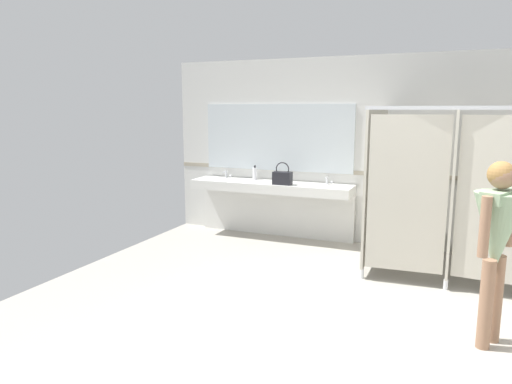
{
  "coord_description": "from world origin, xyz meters",
  "views": [
    {
      "loc": [
        0.54,
        -3.69,
        1.97
      ],
      "look_at": [
        -1.46,
        1.03,
        1.07
      ],
      "focal_mm": 33.04,
      "sensor_mm": 36.0,
      "label": 1
    }
  ],
  "objects_px": {
    "paper_cup": "(275,181)",
    "handbag": "(282,177)",
    "soap_dispenser": "(255,173)",
    "person_standing": "(497,233)"
  },
  "relations": [
    {
      "from": "paper_cup",
      "to": "handbag",
      "type": "bearing_deg",
      "value": -23.45
    },
    {
      "from": "soap_dispenser",
      "to": "person_standing",
      "type": "bearing_deg",
      "value": -38.28
    },
    {
      "from": "person_standing",
      "to": "soap_dispenser",
      "type": "xyz_separation_m",
      "value": [
        -3.24,
        2.56,
        -0.01
      ]
    },
    {
      "from": "person_standing",
      "to": "soap_dispenser",
      "type": "height_order",
      "value": "person_standing"
    },
    {
      "from": "handbag",
      "to": "paper_cup",
      "type": "xyz_separation_m",
      "value": [
        -0.14,
        0.06,
        -0.06
      ]
    },
    {
      "from": "handbag",
      "to": "soap_dispenser",
      "type": "height_order",
      "value": "handbag"
    },
    {
      "from": "person_standing",
      "to": "paper_cup",
      "type": "xyz_separation_m",
      "value": [
        -2.82,
        2.33,
        -0.06
      ]
    },
    {
      "from": "person_standing",
      "to": "soap_dispenser",
      "type": "distance_m",
      "value": 4.13
    },
    {
      "from": "person_standing",
      "to": "paper_cup",
      "type": "relative_size",
      "value": 18.39
    },
    {
      "from": "handbag",
      "to": "soap_dispenser",
      "type": "relative_size",
      "value": 1.47
    }
  ]
}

